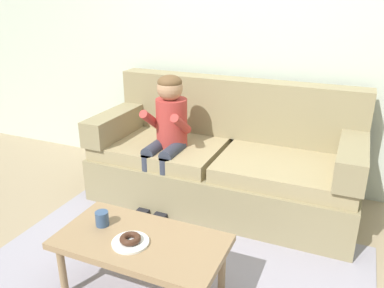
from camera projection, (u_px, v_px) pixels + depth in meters
ground at (184, 255)px, 2.71m from camera, size 10.00×10.00×0.00m
wall_back at (249, 30)px, 3.40m from camera, size 8.00×0.10×2.80m
area_rug at (168, 277)px, 2.50m from camera, size 2.46×1.70×0.01m
couch at (224, 162)px, 3.32m from camera, size 2.19×0.90×1.02m
coffee_table at (141, 245)px, 2.23m from camera, size 0.97×0.51×0.40m
person_child at (168, 129)px, 3.18m from camera, size 0.34×0.58×1.10m
plate at (131, 242)px, 2.17m from camera, size 0.21×0.21×0.01m
donut at (130, 239)px, 2.16m from camera, size 0.15×0.15×0.04m
mug at (102, 219)px, 2.33m from camera, size 0.08×0.08×0.09m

